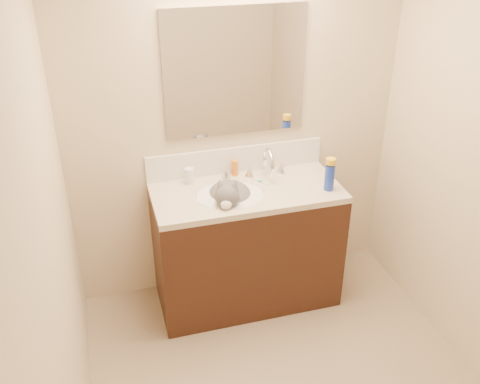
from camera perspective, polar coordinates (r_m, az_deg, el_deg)
room_shell at (r=2.28m, az=7.84°, el=2.67°), size 2.24×2.54×2.52m
vanity_cabinet at (r=3.62m, az=0.70°, el=-6.02°), size 1.20×0.55×0.82m
counter_slab at (r=3.39m, az=0.74°, el=-0.06°), size 1.20×0.55×0.04m
basin at (r=3.36m, az=-1.08°, el=-1.32°), size 0.45×0.36×0.14m
faucet at (r=3.51m, az=2.94°, el=2.89°), size 0.28×0.20×0.21m
cat at (r=3.34m, az=-1.10°, el=-0.70°), size 0.39×0.44×0.32m
backsplash at (r=3.56m, az=-0.45°, el=3.47°), size 1.20×0.02×0.18m
mirror at (r=3.35m, az=-0.49°, el=12.60°), size 0.90×0.02×0.80m
pill_bottle at (r=3.45m, az=-5.42°, el=1.72°), size 0.07×0.07×0.11m
pill_label at (r=3.45m, az=-5.41°, el=1.57°), size 0.07×0.07×0.04m
silver_jar at (r=3.50m, az=-1.47°, el=1.87°), size 0.05×0.05×0.06m
amber_bottle at (r=3.54m, az=-0.55°, el=2.60°), size 0.05×0.05×0.11m
toothbrush at (r=3.47m, az=2.21°, el=1.14°), size 0.08×0.11×0.01m
toothbrush_head at (r=3.47m, az=2.21°, el=1.19°), size 0.03×0.03×0.02m
spray_can at (r=3.39m, az=9.52°, el=1.51°), size 0.08×0.08×0.17m
spray_cap at (r=3.34m, az=9.67°, el=3.26°), size 0.07×0.07×0.04m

